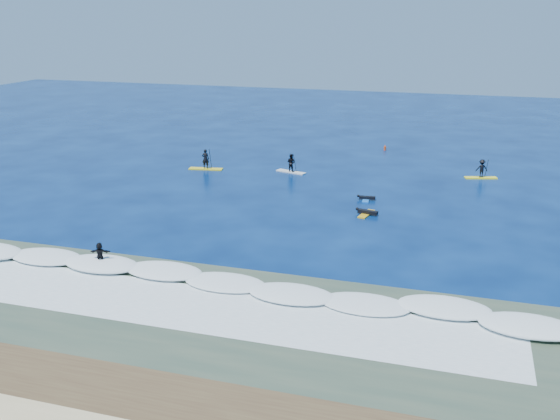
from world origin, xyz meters
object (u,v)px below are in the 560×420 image
(sup_paddler_left, at_px, (206,162))
(prone_paddler_near, at_px, (367,213))
(wave_surfer, at_px, (100,255))
(prone_paddler_far, at_px, (366,198))
(sup_paddler_right, at_px, (482,170))
(marker_buoy, at_px, (385,148))
(sup_paddler_center, at_px, (291,164))

(sup_paddler_left, xyz_separation_m, prone_paddler_near, (17.27, -9.48, -0.56))
(prone_paddler_near, distance_m, wave_surfer, 20.09)
(prone_paddler_far, bearing_deg, sup_paddler_left, 66.22)
(sup_paddler_left, xyz_separation_m, sup_paddler_right, (25.58, 4.23, 0.07))
(sup_paddler_left, xyz_separation_m, wave_surfer, (3.60, -24.19, 0.08))
(sup_paddler_right, distance_m, prone_paddler_near, 16.05)
(prone_paddler_far, height_order, marker_buoy, marker_buoy)
(sup_paddler_center, distance_m, prone_paddler_far, 10.88)
(sup_paddler_left, relative_size, sup_paddler_right, 1.13)
(marker_buoy, bearing_deg, wave_surfer, -107.41)
(sup_paddler_center, height_order, wave_surfer, sup_paddler_center)
(sup_paddler_left, height_order, prone_paddler_far, sup_paddler_left)
(sup_paddler_left, height_order, prone_paddler_near, sup_paddler_left)
(sup_paddler_left, distance_m, prone_paddler_near, 19.71)
(prone_paddler_far, bearing_deg, wave_surfer, 140.01)
(sup_paddler_center, height_order, marker_buoy, sup_paddler_center)
(sup_paddler_center, bearing_deg, wave_surfer, -84.06)
(sup_paddler_right, relative_size, wave_surfer, 1.47)
(wave_surfer, xyz_separation_m, marker_buoy, (11.89, 37.90, -0.53))
(sup_paddler_center, xyz_separation_m, sup_paddler_right, (17.33, 2.98, 0.02))
(sup_paddler_right, xyz_separation_m, marker_buoy, (-10.10, 9.48, -0.52))
(wave_surfer, distance_m, marker_buoy, 39.72)
(sup_paddler_left, bearing_deg, sup_paddler_right, 0.77)
(prone_paddler_near, relative_size, marker_buoy, 3.62)
(marker_buoy, bearing_deg, prone_paddler_far, -86.68)
(sup_paddler_left, height_order, marker_buoy, sup_paddler_left)
(sup_paddler_right, distance_m, marker_buoy, 13.86)
(sup_paddler_left, relative_size, prone_paddler_near, 1.47)
(wave_surfer, bearing_deg, sup_paddler_center, 64.18)
(sup_paddler_right, relative_size, marker_buoy, 4.74)
(prone_paddler_far, xyz_separation_m, marker_buoy, (-1.12, 19.40, 0.14))
(prone_paddler_far, relative_size, wave_surfer, 0.95)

